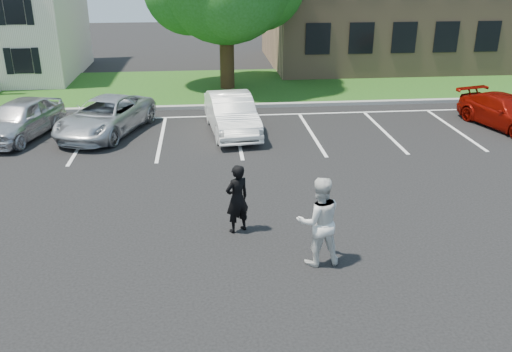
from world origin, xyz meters
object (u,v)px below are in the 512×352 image
(man_black_suit, at_px, (237,199))
(man_white_shirt, at_px, (319,221))
(car_red_compact, at_px, (506,112))
(car_white_sedan, at_px, (232,114))
(car_silver_minivan, at_px, (105,116))
(car_silver_west, at_px, (20,119))

(man_black_suit, height_order, man_white_shirt, man_white_shirt)
(car_red_compact, bearing_deg, car_white_sedan, 162.28)
(man_black_suit, relative_size, man_white_shirt, 0.86)
(car_silver_minivan, bearing_deg, man_black_suit, -41.93)
(car_silver_minivan, distance_m, car_white_sedan, 4.70)
(man_black_suit, relative_size, car_silver_west, 0.41)
(car_silver_west, xyz_separation_m, car_silver_minivan, (3.00, 0.20, -0.05))
(car_red_compact, bearing_deg, car_silver_west, 162.71)
(man_black_suit, xyz_separation_m, car_silver_minivan, (-4.38, 8.23, -0.20))
(car_white_sedan, distance_m, car_red_compact, 10.59)
(car_silver_west, xyz_separation_m, car_red_compact, (18.27, -0.58, -0.10))
(car_silver_west, height_order, car_red_compact, car_silver_west)
(man_black_suit, relative_size, car_white_sedan, 0.39)
(car_white_sedan, bearing_deg, car_silver_west, 172.50)
(man_black_suit, distance_m, car_red_compact, 13.20)
(car_white_sedan, height_order, car_red_compact, car_white_sedan)
(man_black_suit, xyz_separation_m, car_silver_west, (-7.38, 8.03, -0.15))
(car_silver_west, distance_m, car_red_compact, 18.28)
(car_white_sedan, bearing_deg, man_white_shirt, -88.34)
(man_white_shirt, height_order, car_white_sedan, man_white_shirt)
(man_black_suit, distance_m, car_white_sedan, 7.87)
(car_silver_west, bearing_deg, car_white_sedan, 14.21)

